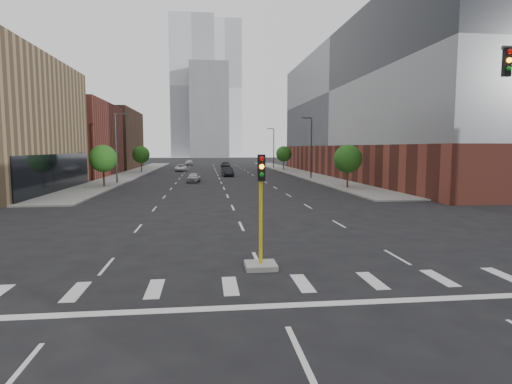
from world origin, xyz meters
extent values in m
cube|color=gray|center=(-15.00, 74.00, 0.07)|extent=(5.00, 92.00, 0.15)
cube|color=gray|center=(15.00, 74.00, 0.07)|extent=(5.00, 92.00, 0.15)
cube|color=brown|center=(-27.50, 66.00, 6.00)|extent=(20.00, 22.00, 12.00)
cube|color=brown|center=(-27.50, 92.00, 6.50)|extent=(20.00, 24.00, 13.00)
cube|color=brown|center=(29.50, 60.00, 2.50)|extent=(24.00, 70.00, 5.00)
cube|color=slate|center=(29.50, 60.00, 13.50)|extent=(24.00, 70.00, 17.00)
cube|color=#B2B7BC|center=(-8.00, 220.00, 35.00)|extent=(22.00, 22.00, 70.00)
cube|color=#B2B7BC|center=(10.00, 260.00, 40.00)|extent=(20.00, 20.00, 80.00)
cube|color=slate|center=(0.00, 200.00, 22.00)|extent=(18.00, 18.00, 44.00)
cube|color=#999993|center=(0.00, 9.00, 0.10)|extent=(1.20, 1.20, 0.20)
cylinder|color=gold|center=(0.00, 9.00, 1.80)|extent=(0.14, 0.14, 3.20)
cube|color=black|center=(0.00, 8.82, 3.90)|extent=(0.28, 0.18, 1.00)
sphere|color=red|center=(0.00, 8.72, 4.25)|extent=(0.18, 0.18, 0.18)
sphere|color=orange|center=(0.00, 8.72, 3.95)|extent=(0.18, 0.18, 0.18)
sphere|color=#0C7F19|center=(0.00, 8.72, 3.65)|extent=(0.18, 0.18, 0.18)
cube|color=black|center=(8.70, 7.50, 7.70)|extent=(0.28, 0.18, 1.00)
sphere|color=red|center=(8.70, 7.38, 8.05)|extent=(0.18, 0.18, 0.18)
sphere|color=orange|center=(8.70, 7.38, 7.75)|extent=(0.18, 0.18, 0.18)
sphere|color=#0C7F19|center=(8.70, 7.38, 7.45)|extent=(0.18, 0.18, 0.18)
cylinder|color=#2D2D30|center=(13.50, 55.00, 4.50)|extent=(0.20, 0.20, 9.00)
cube|color=#2D2D30|center=(12.70, 55.00, 9.00)|extent=(1.40, 0.22, 0.15)
cylinder|color=#2D2D30|center=(13.50, 90.00, 4.50)|extent=(0.20, 0.20, 9.00)
cube|color=#2D2D30|center=(12.70, 90.00, 9.00)|extent=(1.40, 0.22, 0.15)
cylinder|color=#2D2D30|center=(-13.50, 50.00, 4.50)|extent=(0.20, 0.20, 9.00)
cube|color=#2D2D30|center=(-12.70, 50.00, 9.00)|extent=(1.40, 0.22, 0.15)
cylinder|color=#382619|center=(-14.00, 45.00, 1.02)|extent=(0.20, 0.20, 1.75)
sphere|color=#174312|center=(-14.00, 45.00, 3.40)|extent=(3.20, 3.20, 3.20)
cylinder|color=#382619|center=(-14.00, 75.00, 1.02)|extent=(0.20, 0.20, 1.75)
sphere|color=#174312|center=(-14.00, 75.00, 3.40)|extent=(3.20, 3.20, 3.20)
cylinder|color=#382619|center=(14.00, 40.00, 1.02)|extent=(0.20, 0.20, 1.75)
sphere|color=#174312|center=(14.00, 40.00, 3.40)|extent=(3.20, 3.20, 3.20)
cylinder|color=#382619|center=(14.00, 80.00, 1.02)|extent=(0.20, 0.20, 1.75)
sphere|color=#174312|center=(14.00, 80.00, 3.40)|extent=(3.20, 3.20, 3.20)
imported|color=#A09FA4|center=(-3.69, 51.07, 0.67)|extent=(1.98, 4.06, 1.33)
imported|color=black|center=(1.50, 63.01, 0.74)|extent=(1.90, 4.59, 1.48)
imported|color=white|center=(-6.95, 79.37, 0.66)|extent=(2.23, 4.78, 1.32)
imported|color=black|center=(2.50, 91.66, 0.71)|extent=(2.11, 4.96, 1.43)
imported|color=#BBBBC0|center=(-6.36, 108.10, 0.77)|extent=(2.22, 4.68, 1.55)
camera|label=1|loc=(-2.08, -7.03, 4.65)|focal=30.00mm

